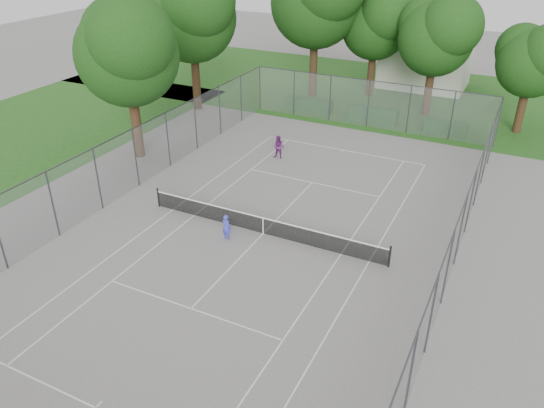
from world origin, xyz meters
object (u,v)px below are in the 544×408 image
at_px(girl_player, 226,227).
at_px(woman_player, 279,147).
at_px(tennis_net, 263,225).
at_px(house, 428,44).

relative_size(girl_player, woman_player, 0.87).
bearing_deg(tennis_net, woman_player, 110.93).
distance_m(tennis_net, girl_player, 1.84).
bearing_deg(house, woman_player, -102.77).
xyz_separation_m(tennis_net, girl_player, (-1.39, -1.20, 0.16)).
bearing_deg(house, tennis_net, -92.70).
bearing_deg(house, girl_player, -95.16).
relative_size(house, woman_player, 6.06).
xyz_separation_m(girl_player, woman_player, (-1.96, 9.96, 0.10)).
bearing_deg(girl_player, woman_player, -68.31).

